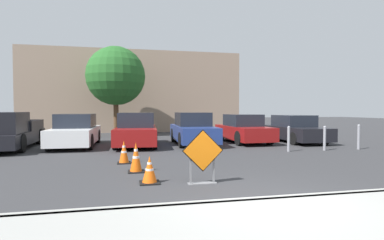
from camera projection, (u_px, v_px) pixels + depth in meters
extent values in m
plane|color=#333335|center=(177.00, 143.00, 15.10)|extent=(96.00, 96.00, 0.00)
cube|color=#999993|center=(315.00, 233.00, 3.96)|extent=(24.49, 2.79, 0.14)
cube|color=#999993|center=(267.00, 201.00, 5.33)|extent=(24.49, 0.20, 0.14)
cube|color=black|center=(203.00, 151.00, 6.82)|extent=(0.97, 0.02, 0.97)
cube|color=orange|center=(203.00, 151.00, 6.80)|extent=(0.91, 0.02, 0.91)
cube|color=slate|center=(202.00, 183.00, 6.89)|extent=(0.67, 0.20, 0.02)
cube|color=slate|center=(191.00, 167.00, 6.82)|extent=(0.04, 0.04, 0.77)
cube|color=slate|center=(214.00, 167.00, 6.93)|extent=(0.04, 0.04, 0.77)
cube|color=black|center=(150.00, 183.00, 6.94)|extent=(0.46, 0.46, 0.03)
cone|color=#EA590F|center=(150.00, 169.00, 6.93)|extent=(0.34, 0.34, 0.60)
cylinder|color=white|center=(150.00, 163.00, 6.92)|extent=(0.11, 0.11, 0.05)
cylinder|color=white|center=(150.00, 170.00, 6.93)|extent=(0.19, 0.19, 0.05)
cube|color=black|center=(136.00, 171.00, 8.18)|extent=(0.44, 0.44, 0.03)
cone|color=#EA590F|center=(136.00, 157.00, 8.17)|extent=(0.32, 0.32, 0.79)
cylinder|color=white|center=(136.00, 150.00, 8.16)|extent=(0.10, 0.10, 0.07)
cylinder|color=white|center=(136.00, 157.00, 8.17)|extent=(0.18, 0.18, 0.07)
cube|color=black|center=(124.00, 163.00, 9.52)|extent=(0.41, 0.41, 0.03)
cone|color=#EA590F|center=(124.00, 151.00, 9.51)|extent=(0.31, 0.31, 0.70)
cylinder|color=white|center=(124.00, 147.00, 9.51)|extent=(0.10, 0.10, 0.06)
cylinder|color=white|center=(124.00, 152.00, 9.51)|extent=(0.17, 0.17, 0.06)
cube|color=black|center=(8.00, 138.00, 13.08)|extent=(2.27, 5.33, 0.55)
cube|color=black|center=(22.00, 124.00, 15.23)|extent=(1.87, 0.21, 0.45)
cube|color=black|center=(37.00, 125.00, 14.32)|extent=(0.25, 2.51, 0.45)
cylinder|color=black|center=(21.00, 143.00, 11.82)|extent=(0.28, 0.77, 0.76)
cylinder|color=black|center=(39.00, 136.00, 14.84)|extent=(0.28, 0.77, 0.76)
cube|color=white|center=(76.00, 135.00, 13.85)|extent=(1.86, 4.41, 0.69)
cube|color=#1E232D|center=(76.00, 121.00, 13.94)|extent=(1.61, 2.04, 0.63)
cylinder|color=black|center=(90.00, 142.00, 12.69)|extent=(0.21, 0.69, 0.69)
cylinder|color=black|center=(49.00, 143.00, 12.37)|extent=(0.21, 0.69, 0.69)
cylinder|color=black|center=(98.00, 136.00, 15.35)|extent=(0.21, 0.69, 0.69)
cylinder|color=black|center=(64.00, 137.00, 15.03)|extent=(0.21, 0.69, 0.69)
cube|color=maroon|center=(136.00, 134.00, 14.08)|extent=(2.09, 4.38, 0.71)
cube|color=#1E232D|center=(136.00, 120.00, 14.16)|extent=(1.72, 2.07, 0.67)
cylinder|color=black|center=(155.00, 141.00, 12.90)|extent=(0.24, 0.69, 0.68)
cylinder|color=black|center=(115.00, 142.00, 12.66)|extent=(0.24, 0.69, 0.68)
cylinder|color=black|center=(154.00, 136.00, 15.52)|extent=(0.24, 0.69, 0.68)
cylinder|color=black|center=(121.00, 136.00, 15.28)|extent=(0.24, 0.69, 0.68)
cube|color=navy|center=(193.00, 133.00, 14.80)|extent=(1.83, 4.42, 0.71)
cube|color=#1E232D|center=(193.00, 119.00, 14.88)|extent=(1.57, 2.05, 0.66)
cylinder|color=black|center=(216.00, 139.00, 13.62)|extent=(0.21, 0.71, 0.71)
cylinder|color=black|center=(181.00, 140.00, 13.32)|extent=(0.21, 0.71, 0.71)
cylinder|color=black|center=(203.00, 135.00, 16.29)|extent=(0.21, 0.71, 0.71)
cylinder|color=black|center=(173.00, 135.00, 15.99)|extent=(0.21, 0.71, 0.71)
cube|color=maroon|center=(244.00, 132.00, 15.63)|extent=(1.88, 4.22, 0.66)
cube|color=#1E232D|center=(243.00, 120.00, 15.71)|extent=(1.60, 1.96, 0.61)
cylinder|color=black|center=(270.00, 137.00, 14.57)|extent=(0.22, 0.71, 0.71)
cylinder|color=black|center=(239.00, 138.00, 14.19)|extent=(0.22, 0.71, 0.71)
cylinder|color=black|center=(247.00, 133.00, 17.08)|extent=(0.22, 0.71, 0.71)
cylinder|color=black|center=(221.00, 134.00, 16.69)|extent=(0.22, 0.71, 0.71)
cube|color=black|center=(294.00, 132.00, 15.92)|extent=(1.82, 4.42, 0.65)
cube|color=#1E232D|center=(293.00, 121.00, 16.00)|extent=(1.60, 2.04, 0.60)
cylinder|color=black|center=(325.00, 138.00, 14.76)|extent=(0.20, 0.63, 0.63)
cylinder|color=black|center=(294.00, 139.00, 14.41)|extent=(0.20, 0.63, 0.63)
cylinder|color=black|center=(294.00, 134.00, 17.44)|extent=(0.20, 0.63, 0.63)
cylinder|color=black|center=(268.00, 134.00, 17.08)|extent=(0.20, 0.63, 0.63)
cylinder|color=gray|center=(289.00, 140.00, 12.15)|extent=(0.11, 0.11, 0.99)
sphere|color=gray|center=(289.00, 127.00, 12.14)|extent=(0.12, 0.12, 0.12)
cylinder|color=gray|center=(325.00, 139.00, 12.50)|extent=(0.11, 0.11, 0.97)
sphere|color=gray|center=(325.00, 127.00, 12.48)|extent=(0.12, 0.12, 0.12)
cylinder|color=gray|center=(359.00, 138.00, 12.84)|extent=(0.11, 0.11, 1.02)
sphere|color=gray|center=(359.00, 126.00, 12.82)|extent=(0.12, 0.12, 0.12)
cube|color=gray|center=(134.00, 93.00, 24.77)|extent=(16.48, 5.00, 6.22)
cylinder|color=#513823|center=(116.00, 117.00, 19.44)|extent=(0.32, 0.32, 2.47)
sphere|color=#235B23|center=(116.00, 76.00, 19.35)|extent=(3.79, 3.79, 3.79)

